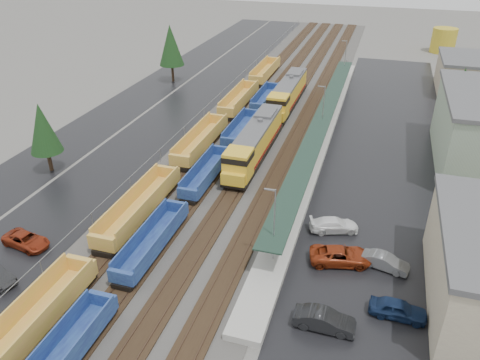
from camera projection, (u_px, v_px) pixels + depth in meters
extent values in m
cube|color=#302D2B|center=(273.00, 109.00, 79.39)|extent=(20.00, 160.00, 0.08)
cube|color=black|center=(240.00, 105.00, 80.87)|extent=(2.60, 160.00, 0.15)
cube|color=#473326|center=(236.00, 104.00, 81.01)|extent=(0.08, 160.00, 0.07)
cube|color=#473326|center=(244.00, 105.00, 80.64)|extent=(0.08, 160.00, 0.07)
cube|color=black|center=(262.00, 108.00, 79.85)|extent=(2.60, 160.00, 0.15)
cube|color=#473326|center=(258.00, 107.00, 79.98)|extent=(0.08, 160.00, 0.07)
cube|color=#473326|center=(266.00, 107.00, 79.61)|extent=(0.08, 160.00, 0.07)
cube|color=black|center=(285.00, 110.00, 78.82)|extent=(2.60, 160.00, 0.15)
cube|color=#473326|center=(281.00, 109.00, 78.95)|extent=(0.08, 160.00, 0.07)
cube|color=#473326|center=(289.00, 110.00, 78.58)|extent=(0.08, 160.00, 0.07)
cube|color=black|center=(308.00, 112.00, 77.79)|extent=(2.60, 160.00, 0.15)
cube|color=#473326|center=(304.00, 111.00, 77.93)|extent=(0.08, 160.00, 0.07)
cube|color=#473326|center=(313.00, 112.00, 77.56)|extent=(0.08, 160.00, 0.07)
cube|color=black|center=(191.00, 101.00, 83.26)|extent=(10.00, 160.00, 0.02)
cube|color=black|center=(141.00, 96.00, 85.82)|extent=(9.00, 160.00, 0.02)
cube|color=black|center=(387.00, 147.00, 66.15)|extent=(16.00, 100.00, 0.02)
cube|color=#9E9B93|center=(321.00, 137.00, 68.43)|extent=(3.00, 80.00, 0.70)
cylinder|color=gray|center=(285.00, 218.00, 46.74)|extent=(0.16, 0.16, 2.40)
cylinder|color=gray|center=(310.00, 156.00, 59.30)|extent=(0.16, 0.16, 2.40)
cylinder|color=gray|center=(326.00, 115.00, 71.87)|extent=(0.16, 0.16, 2.40)
cylinder|color=gray|center=(338.00, 87.00, 84.43)|extent=(0.16, 0.16, 2.40)
cylinder|color=gray|center=(346.00, 65.00, 96.99)|extent=(0.16, 0.16, 2.40)
cube|color=#1B3126|center=(322.00, 119.00, 67.05)|extent=(2.60, 65.00, 0.15)
cylinder|color=gray|center=(274.00, 229.00, 41.54)|extent=(0.12, 0.12, 8.00)
cube|color=gray|center=(270.00, 190.00, 39.79)|extent=(1.00, 0.15, 0.12)
cylinder|color=gray|center=(323.00, 113.00, 66.67)|extent=(0.12, 0.12, 8.00)
cube|color=gray|center=(322.00, 87.00, 64.91)|extent=(1.00, 0.15, 0.12)
cylinder|color=gray|center=(345.00, 61.00, 91.79)|extent=(0.12, 0.12, 8.00)
cube|color=gray|center=(344.00, 41.00, 90.04)|extent=(1.00, 0.15, 0.12)
cylinder|color=gray|center=(42.00, 270.00, 41.16)|extent=(0.08, 0.08, 2.00)
cylinder|color=gray|center=(92.00, 222.00, 47.87)|extent=(0.08, 0.08, 2.00)
cylinder|color=gray|center=(131.00, 185.00, 54.57)|extent=(0.08, 0.08, 2.00)
cylinder|color=gray|center=(160.00, 156.00, 61.27)|extent=(0.08, 0.08, 2.00)
cylinder|color=gray|center=(184.00, 133.00, 67.97)|extent=(0.08, 0.08, 2.00)
cylinder|color=gray|center=(204.00, 114.00, 74.67)|extent=(0.08, 0.08, 2.00)
cylinder|color=gray|center=(220.00, 99.00, 81.37)|extent=(0.08, 0.08, 2.00)
cylinder|color=gray|center=(234.00, 85.00, 88.07)|extent=(0.08, 0.08, 2.00)
cylinder|color=gray|center=(246.00, 74.00, 94.77)|extent=(0.08, 0.08, 2.00)
cylinder|color=gray|center=(257.00, 64.00, 101.47)|extent=(0.08, 0.08, 2.00)
cylinder|color=gray|center=(266.00, 55.00, 108.17)|extent=(0.08, 0.08, 2.00)
cylinder|color=gray|center=(274.00, 47.00, 114.87)|extent=(0.08, 0.08, 2.00)
cylinder|color=gray|center=(281.00, 41.00, 121.57)|extent=(0.08, 0.08, 2.00)
cylinder|color=gray|center=(287.00, 34.00, 128.27)|extent=(0.08, 0.08, 2.00)
cylinder|color=gray|center=(293.00, 29.00, 134.97)|extent=(0.08, 0.08, 2.00)
cylinder|color=gray|center=(298.00, 24.00, 141.67)|extent=(0.08, 0.08, 2.00)
cube|color=gray|center=(220.00, 93.00, 80.88)|extent=(0.05, 160.00, 0.05)
cylinder|color=#332316|center=(50.00, 161.00, 59.28)|extent=(0.50, 0.50, 2.70)
cone|color=black|center=(43.00, 128.00, 57.11)|extent=(3.96, 3.96, 6.30)
cylinder|color=#332316|center=(173.00, 73.00, 92.89)|extent=(0.50, 0.50, 3.30)
cone|color=black|center=(171.00, 45.00, 90.24)|extent=(4.84, 4.84, 7.70)
cylinder|color=#332316|center=(453.00, 124.00, 69.82)|extent=(0.50, 0.50, 3.00)
cone|color=black|center=(460.00, 92.00, 67.41)|extent=(4.40, 4.40, 7.00)
cube|color=black|center=(256.00, 152.00, 62.86)|extent=(3.06, 20.41, 0.41)
cube|color=gold|center=(258.00, 137.00, 62.88)|extent=(2.86, 16.33, 3.06)
cube|color=gold|center=(238.00, 164.00, 55.26)|extent=(3.06, 3.27, 3.47)
cube|color=black|center=(238.00, 156.00, 54.76)|extent=(3.11, 3.32, 0.71)
cube|color=gold|center=(233.00, 179.00, 54.21)|extent=(2.86, 1.02, 1.43)
cube|color=#59595B|center=(258.00, 125.00, 62.09)|extent=(2.91, 16.33, 0.36)
cube|color=maroon|center=(247.00, 144.00, 63.84)|extent=(0.04, 16.33, 0.36)
cube|color=maroon|center=(268.00, 146.00, 63.09)|extent=(0.04, 16.33, 0.36)
cube|color=black|center=(256.00, 154.00, 63.06)|extent=(2.25, 6.12, 0.61)
cube|color=black|center=(240.00, 178.00, 57.02)|extent=(2.45, 4.08, 0.51)
cube|color=black|center=(268.00, 134.00, 68.99)|extent=(2.45, 4.08, 0.51)
cylinder|color=#59595B|center=(260.00, 121.00, 62.80)|extent=(0.71, 0.71, 0.51)
cube|color=#59595B|center=(266.00, 113.00, 65.38)|extent=(2.45, 4.08, 0.51)
cube|color=black|center=(288.00, 102.00, 80.45)|extent=(3.06, 20.41, 0.41)
cube|color=gold|center=(290.00, 90.00, 80.46)|extent=(2.86, 16.33, 3.06)
cube|color=gold|center=(278.00, 106.00, 72.84)|extent=(3.06, 3.27, 3.47)
cube|color=black|center=(278.00, 100.00, 72.35)|extent=(3.11, 3.32, 0.71)
cube|color=gold|center=(275.00, 116.00, 71.80)|extent=(2.86, 1.02, 1.43)
cube|color=#59595B|center=(290.00, 81.00, 79.68)|extent=(2.91, 16.33, 0.36)
cube|color=maroon|center=(281.00, 96.00, 81.43)|extent=(0.04, 16.33, 0.36)
cube|color=maroon|center=(298.00, 98.00, 80.68)|extent=(0.04, 16.33, 0.36)
cube|color=black|center=(288.00, 104.00, 80.64)|extent=(2.25, 6.12, 0.61)
cube|color=black|center=(279.00, 118.00, 74.61)|extent=(2.45, 4.08, 0.51)
cube|color=black|center=(296.00, 91.00, 86.58)|extent=(2.45, 4.08, 0.51)
cylinder|color=#59595B|center=(291.00, 77.00, 80.38)|extent=(0.71, 0.71, 0.51)
cube|color=#59595B|center=(295.00, 73.00, 82.97)|extent=(2.45, 4.08, 0.51)
cube|color=gold|center=(27.00, 333.00, 34.99)|extent=(2.79, 14.30, 0.27)
cube|color=gold|center=(9.00, 320.00, 34.87)|extent=(0.16, 14.30, 1.93)
cube|color=gold|center=(39.00, 328.00, 34.18)|extent=(0.16, 14.30, 1.93)
cube|color=gold|center=(82.00, 265.00, 40.80)|extent=(2.79, 0.54, 1.50)
cube|color=black|center=(79.00, 280.00, 40.69)|extent=(2.15, 2.36, 0.54)
cube|color=gold|center=(140.00, 209.00, 50.11)|extent=(2.79, 14.30, 0.27)
cube|color=gold|center=(128.00, 200.00, 49.99)|extent=(0.16, 14.30, 1.93)
cube|color=gold|center=(151.00, 204.00, 49.30)|extent=(0.16, 14.30, 1.93)
cube|color=gold|center=(102.00, 243.00, 43.58)|extent=(2.79, 0.54, 1.50)
cube|color=gold|center=(169.00, 172.00, 55.91)|extent=(2.79, 0.54, 1.50)
cube|color=black|center=(108.00, 248.00, 44.73)|extent=(2.15, 2.36, 0.54)
cube|color=black|center=(167.00, 183.00, 55.80)|extent=(2.15, 2.36, 0.54)
cube|color=gold|center=(201.00, 143.00, 65.23)|extent=(2.79, 14.30, 0.27)
cube|color=gold|center=(192.00, 135.00, 65.11)|extent=(0.16, 14.30, 1.93)
cube|color=gold|center=(210.00, 138.00, 64.42)|extent=(0.16, 14.30, 1.93)
cube|color=gold|center=(180.00, 161.00, 58.70)|extent=(2.79, 0.54, 1.50)
cube|color=gold|center=(219.00, 119.00, 71.03)|extent=(2.79, 0.54, 1.50)
cube|color=black|center=(183.00, 166.00, 59.85)|extent=(2.15, 2.36, 0.54)
cube|color=black|center=(217.00, 128.00, 70.92)|extent=(2.15, 2.36, 0.54)
cube|color=gold|center=(239.00, 102.00, 80.34)|extent=(2.79, 14.30, 0.27)
cube|color=gold|center=(232.00, 95.00, 80.22)|extent=(0.16, 14.30, 1.93)
cube|color=gold|center=(247.00, 97.00, 79.53)|extent=(0.16, 14.30, 1.93)
cube|color=gold|center=(226.00, 112.00, 73.82)|extent=(2.79, 0.54, 1.50)
cube|color=gold|center=(251.00, 85.00, 86.15)|extent=(2.79, 0.54, 1.50)
cube|color=black|center=(227.00, 117.00, 74.96)|extent=(2.15, 2.36, 0.54)
cube|color=black|center=(250.00, 92.00, 86.04)|extent=(2.15, 2.36, 0.54)
cube|color=gold|center=(265.00, 73.00, 95.46)|extent=(2.79, 14.30, 0.27)
cube|color=gold|center=(259.00, 68.00, 95.34)|extent=(0.16, 14.30, 1.93)
cube|color=gold|center=(272.00, 69.00, 94.65)|extent=(0.16, 14.30, 1.93)
cube|color=gold|center=(256.00, 80.00, 88.93)|extent=(2.79, 0.54, 1.50)
cube|color=gold|center=(274.00, 61.00, 101.27)|extent=(2.79, 0.54, 1.50)
cube|color=black|center=(257.00, 84.00, 90.08)|extent=(2.15, 2.36, 0.54)
cube|color=black|center=(273.00, 67.00, 101.15)|extent=(2.15, 2.36, 0.54)
cube|color=navy|center=(43.00, 351.00, 32.57)|extent=(0.14, 11.34, 1.66)
cube|color=navy|center=(72.00, 359.00, 31.98)|extent=(0.14, 11.34, 1.66)
cube|color=navy|center=(103.00, 300.00, 37.27)|extent=(2.39, 0.46, 1.29)
cube|color=black|center=(100.00, 314.00, 37.17)|extent=(1.84, 2.02, 0.46)
cube|color=navy|center=(153.00, 244.00, 44.87)|extent=(2.39, 11.34, 0.23)
cube|color=navy|center=(141.00, 235.00, 44.77)|extent=(0.14, 11.34, 1.66)
cube|color=navy|center=(163.00, 239.00, 44.18)|extent=(0.14, 11.34, 1.66)
cube|color=navy|center=(121.00, 277.00, 39.66)|extent=(2.39, 0.46, 1.29)
cube|color=navy|center=(177.00, 207.00, 49.47)|extent=(2.39, 0.46, 1.29)
cube|color=black|center=(126.00, 281.00, 40.64)|extent=(1.84, 2.02, 0.46)
cube|color=black|center=(175.00, 217.00, 49.37)|extent=(1.84, 2.02, 0.46)
cube|color=navy|center=(206.00, 175.00, 57.07)|extent=(2.39, 11.34, 0.23)
cube|color=navy|center=(197.00, 168.00, 56.97)|extent=(0.14, 11.34, 1.66)
cube|color=navy|center=(215.00, 170.00, 56.38)|extent=(0.14, 11.34, 1.66)
cube|color=navy|center=(188.00, 194.00, 51.86)|extent=(2.39, 0.46, 1.29)
cube|color=navy|center=(222.00, 151.00, 61.66)|extent=(2.39, 0.46, 1.29)
cube|color=black|center=(190.00, 198.00, 52.84)|extent=(1.84, 2.02, 0.46)
cube|color=black|center=(220.00, 159.00, 61.57)|extent=(1.84, 2.02, 0.46)
cube|color=navy|center=(241.00, 131.00, 69.27)|extent=(2.39, 11.34, 0.23)
cube|color=navy|center=(234.00, 125.00, 69.16)|extent=(0.14, 11.34, 1.66)
cube|color=navy|center=(249.00, 126.00, 68.57)|extent=(0.14, 11.34, 1.66)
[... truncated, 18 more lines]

